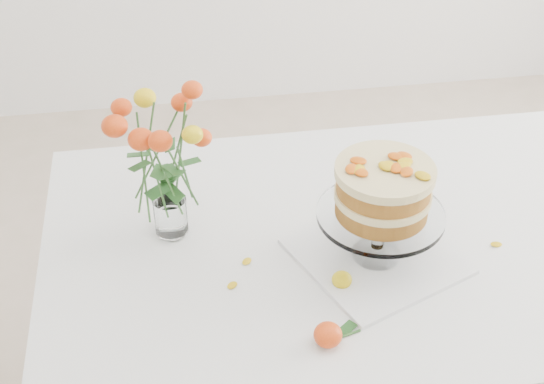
{
  "coord_description": "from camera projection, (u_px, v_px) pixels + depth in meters",
  "views": [
    {
      "loc": [
        -0.4,
        -1.28,
        1.86
      ],
      "look_at": [
        -0.2,
        -0.0,
        0.9
      ],
      "focal_mm": 50.0,
      "sensor_mm": 36.0,
      "label": 1
    }
  ],
  "objects": [
    {
      "name": "table",
      "position": [
        355.0,
        263.0,
        1.77
      ],
      "size": [
        1.43,
        0.93,
        0.76
      ],
      "color": "tan",
      "rests_on": "ground"
    },
    {
      "name": "napkin",
      "position": [
        376.0,
        256.0,
        1.66
      ],
      "size": [
        0.41,
        0.41,
        0.01
      ],
      "primitive_type": "cube",
      "rotation": [
        0.0,
        0.0,
        0.39
      ],
      "color": "white",
      "rests_on": "table"
    },
    {
      "name": "cake_stand",
      "position": [
        383.0,
        195.0,
        1.56
      ],
      "size": [
        0.27,
        0.27,
        0.24
      ],
      "rotation": [
        0.0,
        0.0,
        0.25
      ],
      "color": "white",
      "rests_on": "napkin"
    },
    {
      "name": "rose_vase",
      "position": [
        164.0,
        152.0,
        1.6
      ],
      "size": [
        0.32,
        0.32,
        0.38
      ],
      "rotation": [
        0.0,
        0.0,
        0.37
      ],
      "color": "white",
      "rests_on": "table"
    },
    {
      "name": "loose_rose_near",
      "position": [
        342.0,
        280.0,
        1.58
      ],
      "size": [
        0.08,
        0.04,
        0.04
      ],
      "rotation": [
        0.0,
        0.0,
        0.02
      ],
      "color": "yellow",
      "rests_on": "table"
    },
    {
      "name": "loose_rose_far",
      "position": [
        328.0,
        335.0,
        1.45
      ],
      "size": [
        0.1,
        0.06,
        0.05
      ],
      "rotation": [
        0.0,
        0.0,
        0.28
      ],
      "color": "#D53C0A",
      "rests_on": "table"
    },
    {
      "name": "stray_petal_a",
      "position": [
        314.0,
        270.0,
        1.63
      ],
      "size": [
        0.03,
        0.02,
        0.0
      ],
      "primitive_type": "ellipsoid",
      "color": "gold",
      "rests_on": "table"
    },
    {
      "name": "stray_petal_b",
      "position": [
        364.0,
        278.0,
        1.61
      ],
      "size": [
        0.03,
        0.02,
        0.0
      ],
      "primitive_type": "ellipsoid",
      "color": "gold",
      "rests_on": "table"
    },
    {
      "name": "stray_petal_c",
      "position": [
        388.0,
        289.0,
        1.58
      ],
      "size": [
        0.03,
        0.02,
        0.0
      ],
      "primitive_type": "ellipsoid",
      "color": "gold",
      "rests_on": "table"
    },
    {
      "name": "stray_petal_d",
      "position": [
        247.0,
        261.0,
        1.65
      ],
      "size": [
        0.03,
        0.02,
        0.0
      ],
      "primitive_type": "ellipsoid",
      "color": "gold",
      "rests_on": "table"
    },
    {
      "name": "stray_petal_e",
      "position": [
        232.0,
        285.0,
        1.59
      ],
      "size": [
        0.03,
        0.02,
        0.0
      ],
      "primitive_type": "ellipsoid",
      "color": "gold",
      "rests_on": "table"
    },
    {
      "name": "stray_petal_f",
      "position": [
        496.0,
        244.0,
        1.69
      ],
      "size": [
        0.03,
        0.02,
        0.0
      ],
      "primitive_type": "ellipsoid",
      "color": "gold",
      "rests_on": "table"
    }
  ]
}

